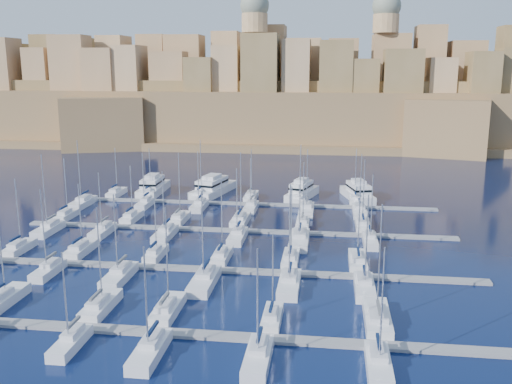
# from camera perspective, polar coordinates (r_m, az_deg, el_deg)

# --- Properties ---
(ground) EXTENTS (600.00, 600.00, 0.00)m
(ground) POSITION_cam_1_polar(r_m,az_deg,el_deg) (101.68, -3.03, -5.54)
(ground) COLOR black
(ground) RESTS_ON ground
(pontoon_near) EXTENTS (84.00, 2.00, 0.40)m
(pontoon_near) POSITION_cam_1_polar(r_m,az_deg,el_deg) (70.84, -8.15, -13.80)
(pontoon_near) COLOR slate
(pontoon_near) RESTS_ON ground
(pontoon_mid_near) EXTENTS (84.00, 2.00, 0.40)m
(pontoon_mid_near) POSITION_cam_1_polar(r_m,az_deg,el_deg) (90.49, -4.42, -7.74)
(pontoon_mid_near) COLOR slate
(pontoon_mid_near) RESTS_ON ground
(pontoon_mid_far) EXTENTS (84.00, 2.00, 0.40)m
(pontoon_mid_far) POSITION_cam_1_polar(r_m,az_deg,el_deg) (111.03, -2.10, -3.86)
(pontoon_mid_far) COLOR slate
(pontoon_mid_far) RESTS_ON ground
(pontoon_far) EXTENTS (84.00, 2.00, 0.40)m
(pontoon_far) POSITION_cam_1_polar(r_m,az_deg,el_deg) (132.04, -0.52, -1.20)
(pontoon_far) COLOR slate
(pontoon_far) RESTS_ON ground
(sailboat_1) EXTENTS (2.85, 9.50, 15.32)m
(sailboat_1) POSITION_cam_1_polar(r_m,az_deg,el_deg) (85.10, -23.96, -9.77)
(sailboat_1) COLOR silver
(sailboat_1) RESTS_ON ground
(sailboat_2) EXTENTS (2.72, 9.06, 14.18)m
(sailboat_2) POSITION_cam_1_polar(r_m,az_deg,el_deg) (78.83, -15.27, -10.89)
(sailboat_2) COLOR silver
(sailboat_2) RESTS_ON ground
(sailboat_3) EXTENTS (2.71, 9.05, 14.46)m
(sailboat_3) POSITION_cam_1_polar(r_m,az_deg,el_deg) (75.94, -8.84, -11.50)
(sailboat_3) COLOR silver
(sailboat_3) RESTS_ON ground
(sailboat_4) EXTENTS (2.26, 7.52, 11.77)m
(sailboat_4) POSITION_cam_1_polar(r_m,az_deg,el_deg) (72.83, 1.62, -12.46)
(sailboat_4) COLOR silver
(sailboat_4) RESTS_ON ground
(sailboat_5) EXTENTS (3.12, 10.42, 15.54)m
(sailboat_5) POSITION_cam_1_polar(r_m,az_deg,el_deg) (74.08, 12.03, -12.26)
(sailboat_5) COLOR silver
(sailboat_5) RESTS_ON ground
(sailboat_8) EXTENTS (2.28, 7.60, 11.91)m
(sailboat_8) POSITION_cam_1_polar(r_m,az_deg,el_deg) (70.28, -18.04, -14.09)
(sailboat_8) COLOR silver
(sailboat_8) RESTS_ON ground
(sailboat_9) EXTENTS (2.71, 9.03, 13.19)m
(sailboat_9) POSITION_cam_1_polar(r_m,az_deg,el_deg) (66.36, -10.56, -15.29)
(sailboat_9) COLOR silver
(sailboat_9) RESTS_ON ground
(sailboat_10) EXTENTS (2.65, 8.83, 13.47)m
(sailboat_10) POSITION_cam_1_polar(r_m,az_deg,el_deg) (64.02, 0.21, -16.16)
(sailboat_10) COLOR silver
(sailboat_10) RESTS_ON ground
(sailboat_11) EXTENTS (2.55, 8.49, 14.08)m
(sailboat_11) POSITION_cam_1_polar(r_m,az_deg,el_deg) (64.03, 12.15, -16.45)
(sailboat_11) COLOR silver
(sailboat_11) RESTS_ON ground
(sailboat_12) EXTENTS (2.43, 8.10, 13.08)m
(sailboat_12) POSITION_cam_1_polar(r_m,az_deg,el_deg) (107.12, -22.58, -5.16)
(sailboat_12) COLOR silver
(sailboat_12) RESTS_ON ground
(sailboat_13) EXTENTS (2.77, 9.22, 12.32)m
(sailboat_13) POSITION_cam_1_polar(r_m,az_deg,el_deg) (102.64, -17.10, -5.49)
(sailboat_13) COLOR silver
(sailboat_13) RESTS_ON ground
(sailboat_14) EXTENTS (2.35, 7.84, 12.09)m
(sailboat_14) POSITION_cam_1_polar(r_m,az_deg,el_deg) (97.32, -10.00, -6.11)
(sailboat_14) COLOR silver
(sailboat_14) RESTS_ON ground
(sailboat_15) EXTENTS (2.53, 8.43, 13.73)m
(sailboat_15) POSITION_cam_1_polar(r_m,az_deg,el_deg) (94.93, -3.45, -6.40)
(sailboat_15) COLOR silver
(sailboat_15) RESTS_ON ground
(sailboat_16) EXTENTS (2.56, 8.54, 12.98)m
(sailboat_16) POSITION_cam_1_polar(r_m,az_deg,el_deg) (93.58, 3.48, -6.69)
(sailboat_16) COLOR silver
(sailboat_16) RESTS_ON ground
(sailboat_17) EXTENTS (2.77, 9.23, 14.50)m
(sailboat_17) POSITION_cam_1_polar(r_m,az_deg,el_deg) (93.84, 10.13, -6.80)
(sailboat_17) COLOR silver
(sailboat_17) RESTS_ON ground
(sailboat_19) EXTENTS (2.41, 8.02, 13.90)m
(sailboat_19) POSITION_cam_1_polar(r_m,az_deg,el_deg) (94.08, -20.04, -7.34)
(sailboat_19) COLOR silver
(sailboat_19) RESTS_ON ground
(sailboat_20) EXTENTS (2.86, 9.54, 13.73)m
(sailboat_20) POSITION_cam_1_polar(r_m,az_deg,el_deg) (88.77, -13.51, -8.10)
(sailboat_20) COLOR silver
(sailboat_20) RESTS_ON ground
(sailboat_21) EXTENTS (3.14, 10.48, 14.65)m
(sailboat_21) POSITION_cam_1_polar(r_m,az_deg,el_deg) (84.68, -5.18, -8.80)
(sailboat_21) COLOR silver
(sailboat_21) RESTS_ON ground
(sailboat_22) EXTENTS (2.96, 9.86, 15.85)m
(sailboat_22) POSITION_cam_1_polar(r_m,az_deg,el_deg) (83.27, 3.35, -9.15)
(sailboat_22) COLOR silver
(sailboat_22) RESTS_ON ground
(sailboat_23) EXTENTS (2.76, 9.19, 14.63)m
(sailboat_23) POSITION_cam_1_polar(r_m,az_deg,el_deg) (83.59, 10.78, -9.28)
(sailboat_23) COLOR silver
(sailboat_23) RESTS_ON ground
(sailboat_24) EXTENTS (2.42, 8.06, 13.09)m
(sailboat_24) POSITION_cam_1_polar(r_m,az_deg,el_deg) (126.59, -18.41, -2.21)
(sailboat_24) COLOR silver
(sailboat_24) RESTS_ON ground
(sailboat_25) EXTENTS (2.52, 8.39, 11.78)m
(sailboat_25) POSITION_cam_1_polar(r_m,az_deg,el_deg) (121.30, -12.33, -2.48)
(sailboat_25) COLOR silver
(sailboat_25) RESTS_ON ground
(sailboat_26) EXTENTS (2.66, 8.88, 14.62)m
(sailboat_26) POSITION_cam_1_polar(r_m,az_deg,el_deg) (118.51, -7.66, -2.64)
(sailboat_26) COLOR silver
(sailboat_26) RESTS_ON ground
(sailboat_27) EXTENTS (3.03, 10.11, 14.86)m
(sailboat_27) POSITION_cam_1_polar(r_m,az_deg,el_deg) (116.49, -1.57, -2.79)
(sailboat_27) COLOR silver
(sailboat_27) RESTS_ON ground
(sailboat_28) EXTENTS (2.53, 8.45, 13.28)m
(sailboat_28) POSITION_cam_1_polar(r_m,az_deg,el_deg) (114.47, 4.70, -3.12)
(sailboat_28) COLOR silver
(sailboat_28) RESTS_ON ground
(sailboat_29) EXTENTS (2.73, 9.09, 14.04)m
(sailboat_29) POSITION_cam_1_polar(r_m,az_deg,el_deg) (114.86, 10.60, -3.23)
(sailboat_29) COLOR silver
(sailboat_29) RESTS_ON ground
(sailboat_30) EXTENTS (2.77, 9.23, 15.64)m
(sailboat_30) POSITION_cam_1_polar(r_m,az_deg,el_deg) (117.04, -20.03, -3.49)
(sailboat_30) COLOR silver
(sailboat_30) RESTS_ON ground
(sailboat_31) EXTENTS (2.57, 8.58, 12.40)m
(sailboat_31) POSITION_cam_1_polar(r_m,az_deg,el_deg) (112.81, -15.06, -3.75)
(sailboat_31) COLOR silver
(sailboat_31) RESTS_ON ground
(sailboat_32) EXTENTS (2.82, 9.40, 12.99)m
(sailboat_32) POSITION_cam_1_polar(r_m,az_deg,el_deg) (108.38, -9.06, -4.13)
(sailboat_32) COLOR silver
(sailboat_32) RESTS_ON ground
(sailboat_33) EXTENTS (2.72, 9.05, 13.82)m
(sailboat_33) POSITION_cam_1_polar(r_m,az_deg,el_deg) (105.54, -1.85, -4.43)
(sailboat_33) COLOR silver
(sailboat_33) RESTS_ON ground
(sailboat_34) EXTENTS (3.32, 11.05, 17.59)m
(sailboat_34) POSITION_cam_1_polar(r_m,az_deg,el_deg) (103.42, 4.36, -4.79)
(sailboat_34) COLOR silver
(sailboat_34) RESTS_ON ground
(sailboat_35) EXTENTS (2.48, 8.25, 13.23)m
(sailboat_35) POSITION_cam_1_polar(r_m,az_deg,el_deg) (104.91, 11.33, -4.78)
(sailboat_35) COLOR silver
(sailboat_35) RESTS_ON ground
(sailboat_36) EXTENTS (2.56, 8.54, 12.17)m
(sailboat_36) POSITION_cam_1_polar(r_m,az_deg,el_deg) (145.44, -13.79, -0.07)
(sailboat_36) COLOR silver
(sailboat_36) RESTS_ON ground
(sailboat_37) EXTENTS (2.63, 8.76, 12.24)m
(sailboat_37) POSITION_cam_1_polar(r_m,az_deg,el_deg) (142.67, -10.55, -0.16)
(sailboat_37) COLOR silver
(sailboat_37) RESTS_ON ground
(sailboat_38) EXTENTS (2.69, 8.98, 14.55)m
(sailboat_38) POSITION_cam_1_polar(r_m,az_deg,el_deg) (139.40, -5.55, -0.29)
(sailboat_38) COLOR silver
(sailboat_38) RESTS_ON ground
(sailboat_39) EXTENTS (2.69, 8.96, 12.43)m
(sailboat_39) POSITION_cam_1_polar(r_m,az_deg,el_deg) (137.18, -0.50, -0.45)
(sailboat_39) COLOR silver
(sailboat_39) RESTS_ON ground
(sailboat_40) EXTENTS (2.72, 9.07, 13.72)m
(sailboat_40) POSITION_cam_1_polar(r_m,az_deg,el_deg) (136.14, 4.42, -0.58)
(sailboat_40) COLOR silver
(sailboat_40) RESTS_ON ground
(sailboat_41) EXTENTS (2.62, 8.73, 13.05)m
(sailboat_41) POSITION_cam_1_polar(r_m,az_deg,el_deg) (135.96, 9.85, -0.76)
(sailboat_41) COLOR silver
(sailboat_41) RESTS_ON ground
(sailboat_42) EXTENTS (3.10, 10.34, 15.53)m
(sailboat_42) POSITION_cam_1_polar(r_m,az_deg,el_deg) (136.85, -16.97, -1.02)
(sailboat_42) COLOR silver
(sailboat_42) RESTS_ON ground
(sailboat_43) EXTENTS (2.42, 8.08, 12.80)m
(sailboat_43) POSITION_cam_1_polar(r_m,az_deg,el_deg) (132.59, -11.04, -1.14)
(sailboat_43) COLOR silver
(sailboat_43) RESTS_ON ground
(sailboat_44) EXTENTS (2.69, 8.96, 13.50)m
(sailboat_44) POSITION_cam_1_polar(r_m,az_deg,el_deg) (128.74, -5.68, -1.37)
(sailboat_44) COLOR silver
(sailboat_44) RESTS_ON ground
(sailboat_45) EXTENTS (2.54, 8.48, 12.19)m
(sailboat_45) POSITION_cam_1_polar(r_m,az_deg,el_deg) (126.88, -0.50, -1.52)
(sailboat_45) COLOR silver
(sailboat_45) RESTS_ON ground
(sailboat_46) EXTENTS (3.06, 10.19, 14.47)m
(sailboat_46) POSITION_cam_1_polar(r_m,az_deg,el_deg) (124.99, 5.08, -1.77)
(sailboat_46) COLOR silver
(sailboat_46) RESTS_ON ground
(sailboat_47) EXTENTS (2.87, 9.56, 13.65)m
(sailboat_47) POSITION_cam_1_polar(r_m,az_deg,el_deg) (125.39, 10.31, -1.89)
(sailboat_47) COLOR silver
(sailboat_47) RESTS_ON ground
(motor_yacht_a) EXTENTS (5.17, 15.95, 5.25)m
(motor_yacht_a) POSITION_cam_1_polar(r_m,az_deg,el_deg) (146.15, -10.26, 0.55)
(motor_yacht_a) COLOR silver
(motor_yacht_a) RESTS_ON ground
(motor_yacht_b) EXTENTS (9.33, 18.99, 5.25)m
(motor_yacht_b) POSITION_cam_1_polar(r_m,az_deg,el_deg) (143.42, -4.32, 0.49)
(motor_yacht_b) COLOR silver
(motor_yacht_b) RESTS_ON ground
(motor_yacht_c) EXTENTS (7.98, 14.61, 5.25)m
(motor_yacht_c) POSITION_cam_1_polar(r_m,az_deg,el_deg) (138.66, 4.60, 0.07)
(motor_yacht_c) COLOR silver
(motor_yacht_c) RESTS_ON ground
(motor_yacht_d) EXTENTS (8.21, 15.70, 5.25)m
(motor_yacht_d) POSITION_cam_1_polar(r_m,az_deg,el_deg) (139.17, 10.14, -0.04)
(motor_yacht_d) COLOR silver
(motor_yacht_d) RESTS_ON ground
(fortified_city) EXTENTS (460.00, 108.95, 59.52)m
(fortified_city) POSITION_cam_1_polar(r_m,az_deg,el_deg) (251.51, 3.36, 8.65)
(fortified_city) COLOR brown
(fortified_city) RESTS_ON ground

